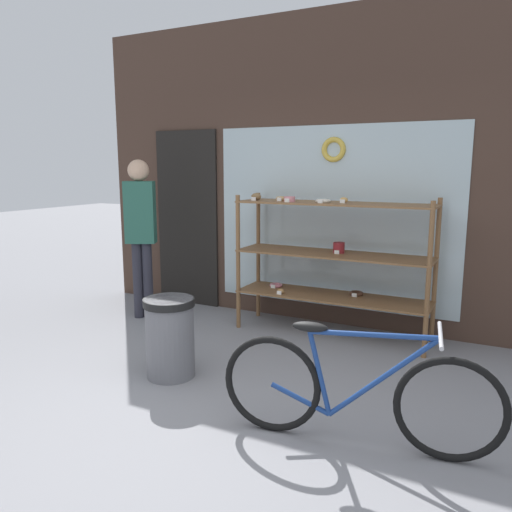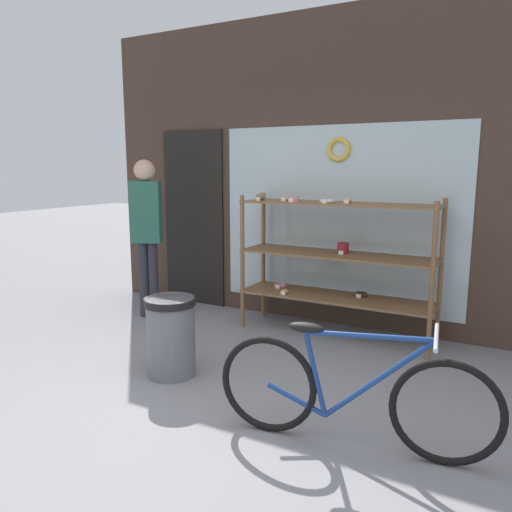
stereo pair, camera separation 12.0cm
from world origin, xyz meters
TOP-DOWN VIEW (x-y plane):
  - ground_plane at (0.00, 0.00)m, footprint 30.00×30.00m
  - storefront_facade at (-0.05, 2.69)m, footprint 5.39×0.13m
  - display_case at (0.31, 2.30)m, footprint 1.93×0.51m
  - bicycle at (1.11, 0.40)m, footprint 1.68×0.46m
  - pedestrian at (-1.74, 1.91)m, footprint 0.37×0.31m
  - trash_bin at (-0.51, 0.73)m, footprint 0.41×0.41m

SIDE VIEW (x-z plane):
  - ground_plane at x=0.00m, z-range 0.00..0.00m
  - bicycle at x=1.11m, z-range -0.04..0.73m
  - trash_bin at x=-0.51m, z-range 0.03..0.68m
  - display_case at x=0.31m, z-range 0.13..1.54m
  - pedestrian at x=-1.74m, z-range 0.17..1.92m
  - storefront_facade at x=-0.05m, z-range -0.04..3.21m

